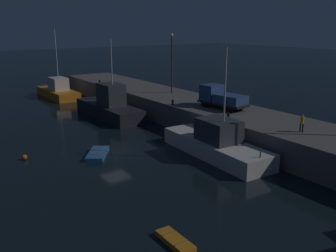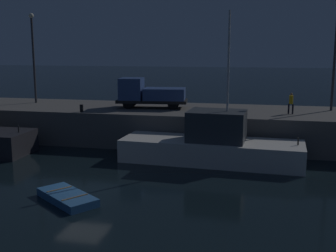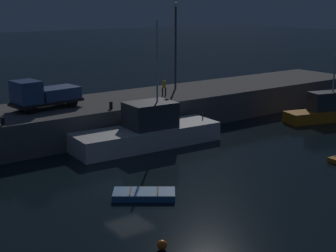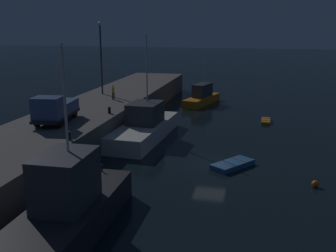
{
  "view_description": "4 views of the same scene",
  "coord_description": "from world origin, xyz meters",
  "px_view_note": "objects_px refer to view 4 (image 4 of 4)",
  "views": [
    {
      "loc": [
        30.69,
        -15.38,
        11.84
      ],
      "look_at": [
        4.03,
        3.38,
        2.99
      ],
      "focal_mm": 39.97,
      "sensor_mm": 36.0,
      "label": 1
    },
    {
      "loc": [
        9.35,
        -20.54,
        7.6
      ],
      "look_at": [
        3.71,
        4.96,
        2.81
      ],
      "focal_mm": 45.08,
      "sensor_mm": 36.0,
      "label": 2
    },
    {
      "loc": [
        -15.34,
        -25.24,
        11.4
      ],
      "look_at": [
        5.81,
        3.8,
        2.4
      ],
      "focal_mm": 53.78,
      "sensor_mm": 36.0,
      "label": 3
    },
    {
      "loc": [
        -30.66,
        -3.57,
        11.01
      ],
      "look_at": [
        1.8,
        3.86,
        2.56
      ],
      "focal_mm": 43.31,
      "sensor_mm": 36.0,
      "label": 4
    }
  ],
  "objects_px": {
    "utility_truck": "(55,109)",
    "dockworker": "(113,91)",
    "fishing_boat_white": "(202,97)",
    "fishing_boat_orange": "(62,215)",
    "fishing_boat_blue": "(144,127)",
    "lamp_post_east": "(101,53)",
    "bollard_east": "(109,110)",
    "bollard_west": "(69,136)",
    "rowboat_white_mid": "(266,121)",
    "dinghy_orange_near": "(233,164)",
    "mooring_buoy_near": "(315,184)"
  },
  "relations": [
    {
      "from": "dockworker",
      "to": "bollard_east",
      "type": "bearing_deg",
      "value": -162.63
    },
    {
      "from": "utility_truck",
      "to": "bollard_east",
      "type": "bearing_deg",
      "value": -35.28
    },
    {
      "from": "fishing_boat_orange",
      "to": "rowboat_white_mid",
      "type": "height_order",
      "value": "fishing_boat_orange"
    },
    {
      "from": "dinghy_orange_near",
      "to": "mooring_buoy_near",
      "type": "relative_size",
      "value": 7.97
    },
    {
      "from": "mooring_buoy_near",
      "to": "fishing_boat_orange",
      "type": "bearing_deg",
      "value": 126.93
    },
    {
      "from": "fishing_boat_blue",
      "to": "dinghy_orange_near",
      "type": "bearing_deg",
      "value": -124.89
    },
    {
      "from": "fishing_boat_orange",
      "to": "utility_truck",
      "type": "distance_m",
      "value": 15.49
    },
    {
      "from": "fishing_boat_blue",
      "to": "bollard_east",
      "type": "bearing_deg",
      "value": 118.19
    },
    {
      "from": "fishing_boat_blue",
      "to": "utility_truck",
      "type": "relative_size",
      "value": 2.05
    },
    {
      "from": "fishing_boat_orange",
      "to": "utility_truck",
      "type": "bearing_deg",
      "value": 28.88
    },
    {
      "from": "fishing_boat_white",
      "to": "utility_truck",
      "type": "xyz_separation_m",
      "value": [
        -24.95,
        9.12,
        2.88
      ]
    },
    {
      "from": "fishing_boat_blue",
      "to": "fishing_boat_orange",
      "type": "xyz_separation_m",
      "value": [
        -19.48,
        -1.22,
        0.22
      ]
    },
    {
      "from": "fishing_boat_white",
      "to": "dockworker",
      "type": "distance_m",
      "value": 15.98
    },
    {
      "from": "dinghy_orange_near",
      "to": "rowboat_white_mid",
      "type": "distance_m",
      "value": 16.07
    },
    {
      "from": "fishing_boat_blue",
      "to": "fishing_boat_white",
      "type": "bearing_deg",
      "value": -8.92
    },
    {
      "from": "dockworker",
      "to": "dinghy_orange_near",
      "type": "bearing_deg",
      "value": -129.34
    },
    {
      "from": "rowboat_white_mid",
      "to": "bollard_west",
      "type": "xyz_separation_m",
      "value": [
        -20.17,
        14.39,
        2.85
      ]
    },
    {
      "from": "utility_truck",
      "to": "lamp_post_east",
      "type": "bearing_deg",
      "value": 6.22
    },
    {
      "from": "dinghy_orange_near",
      "to": "utility_truck",
      "type": "distance_m",
      "value": 15.67
    },
    {
      "from": "lamp_post_east",
      "to": "dockworker",
      "type": "xyz_separation_m",
      "value": [
        -3.3,
        -2.62,
        -4.0
      ]
    },
    {
      "from": "bollard_west",
      "to": "fishing_boat_orange",
      "type": "bearing_deg",
      "value": -156.13
    },
    {
      "from": "fishing_boat_orange",
      "to": "lamp_post_east",
      "type": "distance_m",
      "value": 30.16
    },
    {
      "from": "bollard_east",
      "to": "fishing_boat_white",
      "type": "bearing_deg",
      "value": -16.18
    },
    {
      "from": "rowboat_white_mid",
      "to": "lamp_post_east",
      "type": "distance_m",
      "value": 20.87
    },
    {
      "from": "utility_truck",
      "to": "bollard_east",
      "type": "xyz_separation_m",
      "value": [
        4.5,
        -3.18,
        -0.9
      ]
    },
    {
      "from": "fishing_boat_white",
      "to": "bollard_east",
      "type": "distance_m",
      "value": 21.38
    },
    {
      "from": "fishing_boat_blue",
      "to": "bollard_west",
      "type": "bearing_deg",
      "value": 165.78
    },
    {
      "from": "fishing_boat_white",
      "to": "dinghy_orange_near",
      "type": "xyz_separation_m",
      "value": [
        -25.16,
        -6.1,
        -0.85
      ]
    },
    {
      "from": "mooring_buoy_near",
      "to": "lamp_post_east",
      "type": "xyz_separation_m",
      "value": [
        17.8,
        22.69,
        7.4
      ]
    },
    {
      "from": "fishing_boat_orange",
      "to": "lamp_post_east",
      "type": "height_order",
      "value": "lamp_post_east"
    },
    {
      "from": "fishing_boat_white",
      "to": "bollard_east",
      "type": "xyz_separation_m",
      "value": [
        -20.45,
        5.93,
        1.98
      ]
    },
    {
      "from": "fishing_boat_orange",
      "to": "bollard_east",
      "type": "bearing_deg",
      "value": 13.21
    },
    {
      "from": "fishing_boat_blue",
      "to": "bollard_east",
      "type": "relative_size",
      "value": 20.06
    },
    {
      "from": "mooring_buoy_near",
      "to": "dockworker",
      "type": "xyz_separation_m",
      "value": [
        14.5,
        20.07,
        3.4
      ]
    },
    {
      "from": "lamp_post_east",
      "to": "utility_truck",
      "type": "relative_size",
      "value": 1.41
    },
    {
      "from": "fishing_boat_blue",
      "to": "dockworker",
      "type": "bearing_deg",
      "value": 44.0
    },
    {
      "from": "dinghy_orange_near",
      "to": "rowboat_white_mid",
      "type": "height_order",
      "value": "dinghy_orange_near"
    },
    {
      "from": "fishing_boat_white",
      "to": "bollard_west",
      "type": "height_order",
      "value": "fishing_boat_white"
    },
    {
      "from": "dinghy_orange_near",
      "to": "rowboat_white_mid",
      "type": "relative_size",
      "value": 1.44
    },
    {
      "from": "utility_truck",
      "to": "dockworker",
      "type": "bearing_deg",
      "value": -5.11
    },
    {
      "from": "dinghy_orange_near",
      "to": "bollard_west",
      "type": "height_order",
      "value": "bollard_west"
    },
    {
      "from": "fishing_boat_blue",
      "to": "mooring_buoy_near",
      "type": "relative_size",
      "value": 25.3
    },
    {
      "from": "fishing_boat_white",
      "to": "fishing_boat_orange",
      "type": "relative_size",
      "value": 0.66
    },
    {
      "from": "fishing_boat_blue",
      "to": "lamp_post_east",
      "type": "distance_m",
      "value": 13.28
    },
    {
      "from": "fishing_boat_orange",
      "to": "fishing_boat_white",
      "type": "bearing_deg",
      "value": -2.59
    },
    {
      "from": "fishing_boat_white",
      "to": "rowboat_white_mid",
      "type": "bearing_deg",
      "value": -136.82
    },
    {
      "from": "utility_truck",
      "to": "mooring_buoy_near",
      "type": "bearing_deg",
      "value": -98.31
    },
    {
      "from": "fishing_boat_white",
      "to": "lamp_post_east",
      "type": "bearing_deg",
      "value": 133.64
    },
    {
      "from": "dockworker",
      "to": "bollard_east",
      "type": "relative_size",
      "value": 2.62
    },
    {
      "from": "mooring_buoy_near",
      "to": "bollard_west",
      "type": "bearing_deg",
      "value": 94.72
    }
  ]
}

